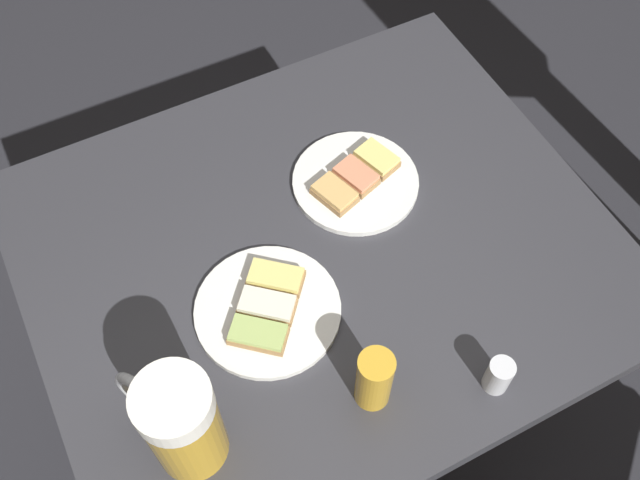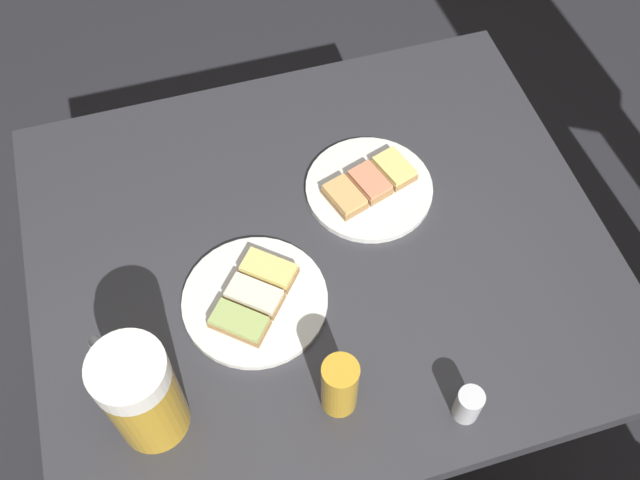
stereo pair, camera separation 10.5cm
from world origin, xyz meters
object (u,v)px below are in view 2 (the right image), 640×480
beer_mug (139,393)px  salt_shaker (468,405)px  plate_far (369,187)px  beer_glass_small (340,386)px  plate_near (255,299)px

beer_mug → salt_shaker: 0.40m
plate_far → salt_shaker: salt_shaker is taller
plate_far → beer_glass_small: (-0.31, 0.14, 0.04)m
plate_far → beer_glass_small: 0.34m
plate_near → salt_shaker: (-0.23, -0.22, 0.02)m
plate_far → salt_shaker: size_ratio=3.45×
beer_glass_small → salt_shaker: bearing=-112.1°
plate_near → beer_mug: beer_mug is taller
plate_far → beer_mug: 0.47m
plate_near → salt_shaker: 0.32m
plate_near → plate_far: 0.25m
plate_near → plate_far: bearing=-57.1°
plate_far → salt_shaker: (-0.37, -0.01, 0.02)m
beer_mug → beer_glass_small: bearing=-101.2°
plate_far → salt_shaker: 0.37m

